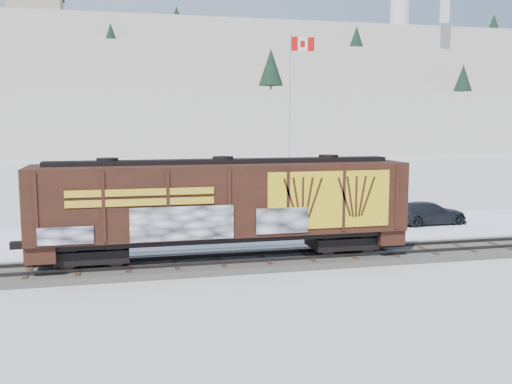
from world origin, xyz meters
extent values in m
plane|color=white|center=(0.00, 0.00, 0.00)|extent=(500.00, 500.00, 0.00)
cube|color=#59544C|center=(0.00, 0.00, 0.14)|extent=(50.00, 3.40, 0.28)
cube|color=#33302D|center=(0.00, -0.72, 0.35)|extent=(50.00, 0.10, 0.15)
cube|color=#33302D|center=(0.00, 0.72, 0.35)|extent=(50.00, 0.10, 0.15)
cube|color=white|center=(0.00, 7.50, 0.01)|extent=(40.00, 8.00, 0.03)
cube|color=white|center=(0.00, 95.00, 6.00)|extent=(360.00, 40.00, 12.00)
cube|color=white|center=(0.00, 125.00, 12.00)|extent=(360.00, 40.00, 24.00)
cube|color=white|center=(0.00, 160.00, 17.50)|extent=(360.00, 50.00, 35.00)
cone|color=black|center=(22.00, 90.00, 17.31)|extent=(5.04, 5.04, 7.38)
cone|color=black|center=(70.00, 96.00, 16.43)|extent=(4.20, 4.20, 6.15)
cone|color=black|center=(-10.00, 128.00, 28.13)|extent=(3.92, 3.92, 5.74)
cone|color=black|center=(55.00, 124.00, 28.72)|extent=(4.48, 4.48, 6.56)
cone|color=black|center=(10.00, 162.00, 39.43)|extent=(4.20, 4.20, 6.15)
cone|color=black|center=(120.00, 156.00, 40.02)|extent=(4.76, 4.76, 6.97)
cube|color=tan|center=(-32.00, 162.00, 39.00)|extent=(15.00, 12.00, 8.00)
cube|color=black|center=(-9.44, 0.00, 0.88)|extent=(3.00, 2.00, 0.90)
cube|color=black|center=(1.75, 0.00, 0.88)|extent=(3.00, 2.00, 0.90)
cylinder|color=black|center=(-10.39, -0.78, 0.88)|extent=(0.90, 0.12, 0.90)
cube|color=black|center=(-3.85, 0.00, 1.41)|extent=(16.27, 2.40, 0.25)
cube|color=#36160E|center=(-3.85, 0.00, 3.06)|extent=(16.27, 3.00, 3.06)
cube|color=black|center=(-3.85, 0.00, 4.69)|extent=(14.97, 0.90, 0.20)
cube|color=yellow|center=(0.55, -1.54, 3.06)|extent=(5.53, 0.03, 2.47)
cube|color=gold|center=(-7.42, -1.54, 3.41)|extent=(5.86, 0.02, 0.70)
cube|color=white|center=(-5.80, -1.55, 2.28)|extent=(4.23, 0.03, 1.40)
cylinder|color=silver|center=(3.82, 15.62, 0.10)|extent=(0.90, 0.90, 0.20)
cylinder|color=silver|center=(3.82, 15.62, 6.31)|extent=(0.14, 0.14, 12.62)
cube|color=#BA0F0B|center=(4.17, 15.62, 11.92)|extent=(0.50, 0.07, 1.00)
cube|color=white|center=(4.77, 15.62, 11.92)|extent=(0.70, 0.09, 1.00)
cube|color=#BA0F0B|center=(5.42, 15.62, 11.92)|extent=(0.50, 0.07, 1.00)
imported|color=#9DA0A4|center=(-3.20, 6.67, 0.81)|extent=(4.81, 2.55, 1.56)
imported|color=silver|center=(-1.03, 7.95, 0.72)|extent=(4.21, 1.48, 1.39)
imported|color=black|center=(10.39, 7.15, 0.73)|extent=(4.92, 2.19, 1.40)
camera|label=1|loc=(-8.13, -24.48, 6.43)|focal=40.00mm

